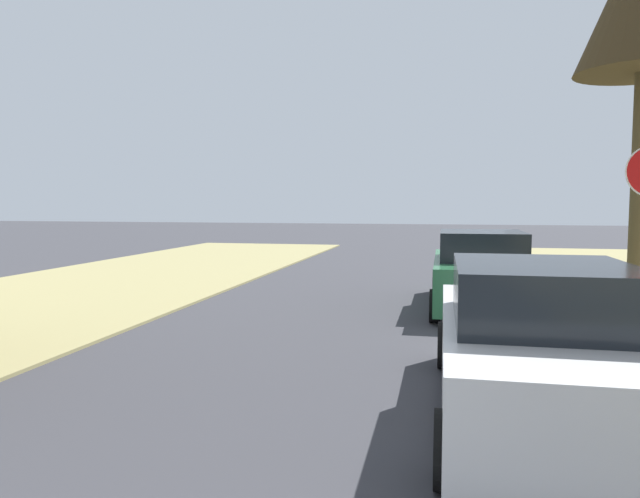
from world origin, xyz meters
TOP-DOWN VIEW (x-y plane):
  - parked_sedan_white at (2.48, 7.54)m, footprint 1.97×4.41m
  - parked_sedan_green at (2.26, 13.75)m, footprint 1.97×4.41m

SIDE VIEW (x-z plane):
  - parked_sedan_white at x=2.48m, z-range -0.06..1.51m
  - parked_sedan_green at x=2.26m, z-range -0.06..1.51m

